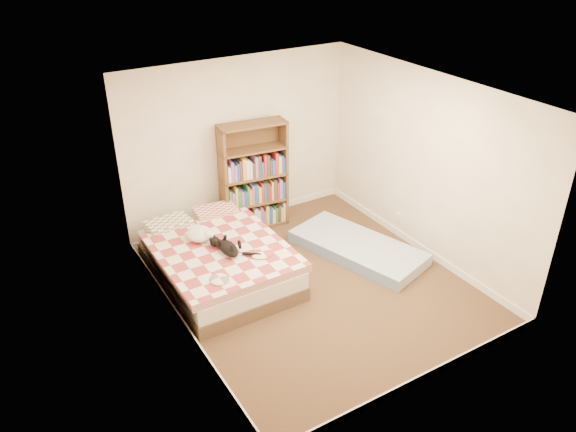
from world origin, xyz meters
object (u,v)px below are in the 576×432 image
floor_mattress (358,248)px  white_dog (200,234)px  bed (217,259)px  bookshelf (253,190)px  black_cat (227,247)px

floor_mattress → white_dog: size_ratio=4.40×
bed → bookshelf: bookshelf is taller
black_cat → floor_mattress: bearing=-29.7°
bed → white_dog: white_dog is taller
floor_mattress → black_cat: bearing=155.9°
bookshelf → white_dog: (-1.18, -0.79, 0.00)m
bookshelf → bed: bearing=-130.7°
bed → bookshelf: (1.05, 0.96, 0.33)m
bookshelf → black_cat: bookshelf is taller
bed → black_cat: size_ratio=2.98×
black_cat → white_dog: 0.47m
bookshelf → black_cat: 1.59m
bed → floor_mattress: bed is taller
bed → black_cat: 0.42m
bookshelf → white_dog: 1.42m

